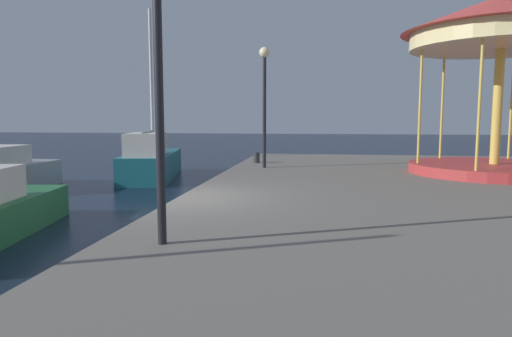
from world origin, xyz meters
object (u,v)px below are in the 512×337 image
at_px(lamp_post_mid_promenade, 264,85).
at_px(bollard_north, 256,158).
at_px(carousel, 501,41).
at_px(lamp_post_near_edge, 157,18).
at_px(sailboat_teal, 151,161).

relative_size(lamp_post_mid_promenade, bollard_north, 10.17).
xyz_separation_m(carousel, lamp_post_near_edge, (-7.39, -9.04, -0.97)).
bearing_deg(carousel, lamp_post_near_edge, -129.27).
relative_size(sailboat_teal, bollard_north, 17.32).
distance_m(carousel, lamp_post_mid_promenade, 7.33).
bearing_deg(carousel, sailboat_teal, 166.04).
relative_size(carousel, bollard_north, 14.53).
bearing_deg(sailboat_teal, carousel, -13.96).
bearing_deg(lamp_post_near_edge, carousel, 50.73).
bearing_deg(lamp_post_near_edge, bollard_north, 91.62).
xyz_separation_m(lamp_post_near_edge, bollard_north, (-0.32, 11.33, -2.83)).
height_order(sailboat_teal, lamp_post_mid_promenade, sailboat_teal).
height_order(lamp_post_near_edge, lamp_post_mid_promenade, lamp_post_near_edge).
bearing_deg(bollard_north, lamp_post_mid_promenade, -72.73).
bearing_deg(lamp_post_mid_promenade, lamp_post_near_edge, -91.10).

